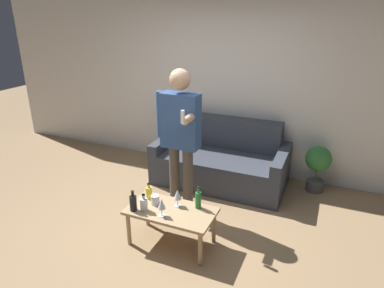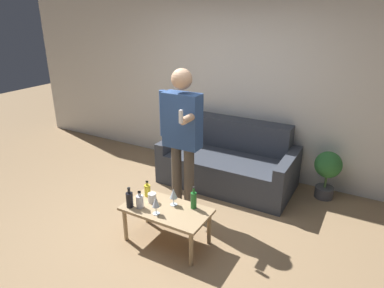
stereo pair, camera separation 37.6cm
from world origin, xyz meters
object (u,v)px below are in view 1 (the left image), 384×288
bottle_orange (198,200)px  person_standing_front (180,132)px  couch (222,161)px  coffee_table (171,214)px

bottle_orange → person_standing_front: size_ratio=0.14×
couch → coffee_table: couch is taller
couch → bottle_orange: size_ratio=7.43×
couch → person_standing_front: size_ratio=1.04×
couch → bottle_orange: bearing=-81.2°
bottle_orange → couch: bearing=98.8°
coffee_table → person_standing_front: 0.94m
coffee_table → bottle_orange: bottle_orange is taller
coffee_table → bottle_orange: 0.32m
couch → bottle_orange: (0.22, -1.44, 0.20)m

